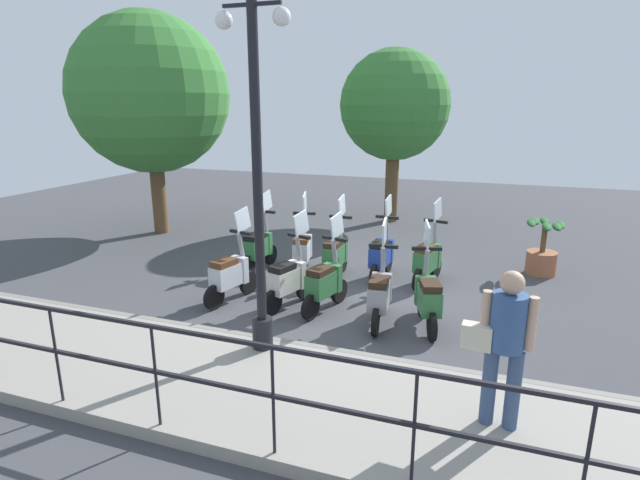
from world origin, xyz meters
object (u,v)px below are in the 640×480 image
tree_distant (395,106)px  scooter_near_3 (289,279)px  scooter_near_2 (325,282)px  scooter_far_2 (336,254)px  pedestrian_with_bag (504,338)px  tree_large (150,94)px  scooter_far_4 (259,246)px  potted_palm (542,252)px  scooter_near_0 (428,297)px  scooter_near_1 (380,293)px  lamp_post_near (258,196)px  scooter_near_4 (231,274)px  scooter_far_3 (303,249)px  scooter_far_0 (428,259)px  scooter_far_1 (382,254)px

tree_distant → scooter_near_3: (-6.61, 0.30, -2.65)m
scooter_near_2 → scooter_far_2: bearing=25.9°
pedestrian_with_bag → tree_large: tree_large is taller
pedestrian_with_bag → scooter_far_4: bearing=53.2°
pedestrian_with_bag → potted_palm: bearing=-3.8°
tree_distant → tree_large: bearing=121.4°
tree_distant → scooter_near_2: tree_distant is taller
scooter_near_0 → scooter_near_1: size_ratio=1.00×
tree_large → scooter_near_0: (-3.44, -7.18, -2.92)m
lamp_post_near → scooter_near_0: (1.61, -1.88, -1.64)m
scooter_near_3 → scooter_near_4: same height
scooter_near_1 → scooter_near_4: same height
pedestrian_with_bag → scooter_far_2: (3.91, 2.89, -0.60)m
tree_distant → pedestrian_with_bag: bearing=-162.2°
pedestrian_with_bag → scooter_near_0: (2.32, 0.98, -0.60)m
scooter_near_1 → scooter_far_2: (1.69, 1.22, 0.00)m
tree_distant → scooter_far_4: tree_distant is taller
scooter_near_1 → scooter_near_0: bearing=-88.0°
scooter_near_4 → tree_distant: bearing=3.1°
tree_large → scooter_near_4: size_ratio=3.44×
scooter_near_3 → scooter_far_3: size_ratio=1.00×
lamp_post_near → tree_large: tree_large is taller
potted_palm → scooter_far_0: scooter_far_0 is taller
scooter_near_0 → tree_large: bearing=46.4°
lamp_post_near → tree_distant: size_ratio=0.96×
scooter_near_0 → scooter_far_0: bearing=-10.4°
scooter_far_1 → scooter_far_3: (-0.19, 1.51, 0.00)m
pedestrian_with_bag → scooter_near_3: pedestrian_with_bag is taller
potted_palm → scooter_near_4: scooter_near_4 is taller
scooter_near_3 → scooter_near_4: bearing=112.9°
scooter_far_2 → scooter_near_1: bearing=-142.9°
pedestrian_with_bag → scooter_near_4: 4.80m
scooter_near_2 → scooter_far_2: size_ratio=1.00×
scooter_near_3 → scooter_far_1: bearing=-14.0°
scooter_near_4 → scooter_far_3: 1.82m
scooter_far_2 → scooter_far_0: bearing=-80.1°
potted_palm → scooter_near_4: bearing=122.8°
tree_distant → scooter_far_2: 5.71m
scooter_near_2 → scooter_far_2: same height
scooter_far_0 → scooter_far_2: (-0.26, 1.67, 0.00)m
scooter_near_4 → scooter_near_1: bearing=-76.9°
scooter_near_3 → scooter_far_1: (1.82, -1.11, 0.00)m
pedestrian_with_bag → scooter_far_4: (3.89, 4.47, -0.60)m
tree_distant → scooter_far_3: size_ratio=2.99×
scooter_far_3 → tree_large: bearing=55.8°
tree_distant → scooter_far_1: bearing=-170.4°
pedestrian_with_bag → scooter_far_2: bearing=40.7°
lamp_post_near → tree_distant: (8.27, 0.03, 1.00)m
scooter_near_1 → scooter_far_0: size_ratio=1.00×
scooter_far_1 → scooter_far_4: same height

